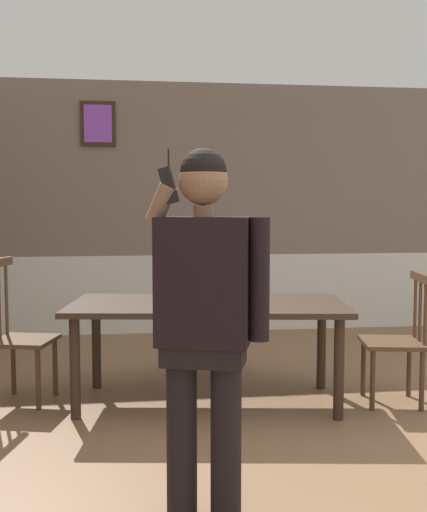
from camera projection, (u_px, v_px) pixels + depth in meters
The scene contains 7 objects.
ground_plane at pixel (293, 460), 3.47m from camera, with size 8.09×8.09×0.00m, color #846042.
room_back_partition at pixel (211, 213), 7.00m from camera, with size 6.37×0.17×2.79m.
dining_table at pixel (208, 313), 4.45m from camera, with size 2.07×1.18×0.73m.
chair_near_window at pixel (19, 336), 4.48m from camera, with size 0.50×0.50×1.05m.
chair_by_doorway at pixel (398, 340), 4.45m from camera, with size 0.49×0.49×0.95m.
chair_at_table_head at pixel (210, 319), 5.31m from camera, with size 0.53×0.53×0.98m.
person_figure at pixel (205, 309), 2.75m from camera, with size 0.55×0.33×1.68m.
Camera 1 is at (-0.88, -3.28, 1.42)m, focal length 43.35 mm.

